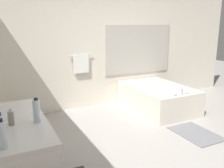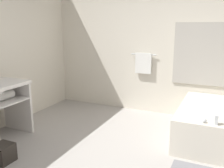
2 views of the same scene
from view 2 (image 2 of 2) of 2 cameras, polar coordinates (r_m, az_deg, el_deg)
The scene contains 4 objects.
ground_plane at distance 3.20m, azimuth -0.35°, elevation -18.64°, with size 16.00×16.00×0.00m, color #A8A39E.
wall_back_with_blinds at distance 4.84m, azimuth 11.46°, elevation 8.81°, with size 7.40×0.13×2.70m.
bathtub at distance 4.10m, azimuth 22.86°, elevation -8.07°, with size 1.08×1.60×0.62m.
waste_bin at distance 3.55m, azimuth -23.65°, elevation -14.28°, with size 0.24×0.24×0.24m.
Camera 2 is at (1.16, -2.47, 1.69)m, focal length 40.00 mm.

